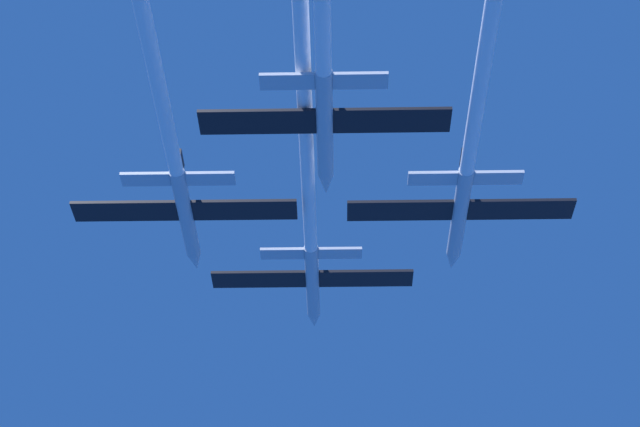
# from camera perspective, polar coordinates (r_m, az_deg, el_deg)

# --- Properties ---
(jet_lead) EXTENTS (16.37, 47.96, 2.71)m
(jet_lead) POSITION_cam_1_polar(r_m,az_deg,el_deg) (72.12, -0.67, 1.66)
(jet_lead) COLOR #B2BAC6
(jet_left_wing) EXTENTS (16.37, 45.29, 2.71)m
(jet_left_wing) POSITION_cam_1_polar(r_m,az_deg,el_deg) (65.41, -8.88, 6.09)
(jet_left_wing) COLOR #B2BAC6
(jet_right_wing) EXTENTS (16.37, 49.98, 2.71)m
(jet_right_wing) POSITION_cam_1_polar(r_m,az_deg,el_deg) (63.39, 9.08, 7.44)
(jet_right_wing) COLOR #B2BAC6
(jet_slot) EXTENTS (16.37, 42.64, 2.71)m
(jet_slot) POSITION_cam_1_polar(r_m,az_deg,el_deg) (58.44, 0.12, 11.89)
(jet_slot) COLOR #B2BAC6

